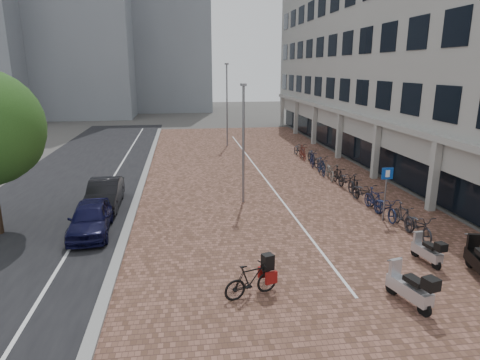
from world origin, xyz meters
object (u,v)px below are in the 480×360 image
Objects in this scene: hero_bike at (251,280)px; scooter_front at (409,286)px; parking_sign at (386,186)px; car_dark at (105,194)px; car_navy at (90,218)px; scooter_back at (427,250)px.

hero_bike is 1.04× the size of scooter_front.
car_dark is at bearing 164.51° from parking_sign.
hero_bike is at bearing -140.46° from parking_sign.
parking_sign is (12.45, -3.70, 0.96)m from car_dark.
car_navy is 2.22× the size of scooter_front.
hero_bike is (5.66, -9.09, -0.12)m from car_dark.
hero_bike is 1.24× the size of scooter_back.
car_navy reaches higher than scooter_front.
scooter_back is at bearing -23.89° from car_navy.
scooter_front is at bearing -46.53° from car_dark.
car_navy is at bearing -91.04° from car_dark.
car_dark is at bearing 12.76° from hero_bike.
scooter_back is (12.00, -7.79, -0.17)m from car_dark.
car_dark is 2.25× the size of hero_bike.
hero_bike reaches higher than scooter_front.
car_navy is 12.49m from parking_sign.
scooter_back is at bearing -34.02° from car_dark.
car_dark reaches higher than car_navy.
hero_bike is 4.47m from scooter_front.
parking_sign is at bearing -5.20° from car_navy.
car_navy is 2.64× the size of scooter_back.
scooter_front is 3.12m from scooter_back.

